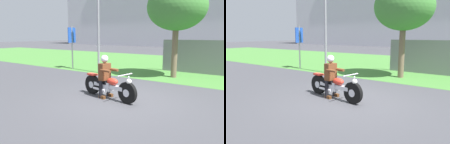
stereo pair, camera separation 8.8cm
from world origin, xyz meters
The scene contains 8 objects.
ground centered at (0.00, 0.00, 0.00)m, with size 120.00×120.00×0.00m, color #424247.
grass_verge centered at (0.00, 9.22, 0.00)m, with size 60.00×12.00×0.01m, color #478438.
stadium_facade centered at (-3.25, 34.54, 6.49)m, with size 62.03×8.00×12.99m, color silver.
motorcycle_lead centered at (-0.41, -0.12, 0.40)m, with size 2.28×0.71×0.89m.
rider_lead centered at (-0.57, -0.08, 0.83)m, with size 0.60×0.52×1.42m.
tree_roadside centered at (0.10, 4.64, 3.34)m, with size 2.77×2.77×4.47m.
streetlight_pole centered at (-3.64, 3.57, 3.50)m, with size 0.96×0.20×5.58m.
sign_banner centered at (-5.93, 3.72, 1.72)m, with size 0.08×0.60×2.60m.
Camera 1 is at (3.65, -5.69, 2.06)m, focal length 34.71 mm.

